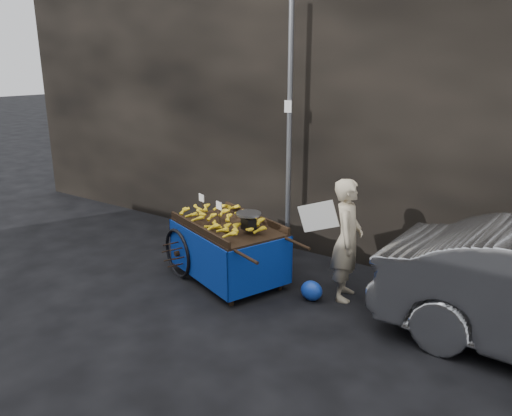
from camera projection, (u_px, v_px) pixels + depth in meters
The scene contains 6 objects.
ground at pixel (224, 277), 7.35m from camera, with size 80.00×80.00×0.00m, color black.
building_wall at pixel (334, 95), 8.47m from camera, with size 13.50×2.00×5.00m.
street_pole at pixel (289, 132), 7.64m from camera, with size 0.12×0.10×4.00m.
banana_cart at pixel (226, 230), 7.10m from camera, with size 2.42×1.69×1.21m.
vendor at pixel (347, 240), 6.51m from camera, with size 0.94×0.68×1.63m.
plastic_bag at pixel (311, 291), 6.61m from camera, with size 0.30×0.24×0.27m, color #183FB6.
Camera 1 is at (4.26, -5.27, 3.06)m, focal length 35.00 mm.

